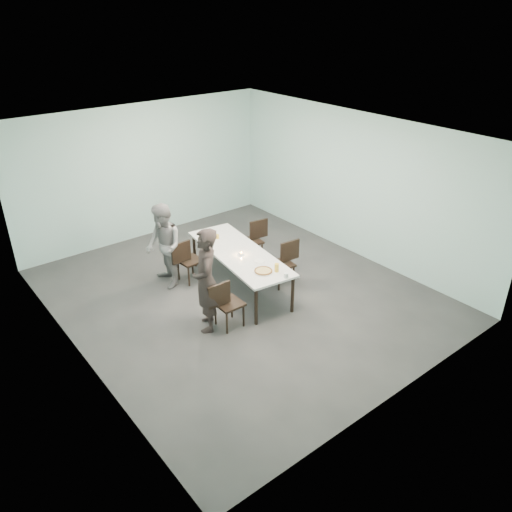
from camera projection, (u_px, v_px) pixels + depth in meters
ground at (239, 294)px, 9.36m from camera, size 7.00×7.00×0.00m
room_shell at (238, 192)px, 8.43m from camera, size 6.02×7.02×3.01m
table at (239, 255)px, 9.27m from camera, size 1.23×2.69×0.75m
chair_near_left at (225, 302)px, 8.19m from camera, size 0.61×0.43×0.87m
chair_far_left at (186, 258)px, 9.56m from camera, size 0.63×0.45×0.87m
chair_near_right at (285, 260)px, 9.50m from camera, size 0.63×0.46×0.87m
chair_far_right at (254, 237)px, 10.40m from camera, size 0.64×0.48×0.87m
diner_near at (206, 280)px, 8.02m from camera, size 0.70×0.78×1.79m
diner_far at (164, 246)px, 9.31m from camera, size 0.74×0.89×1.63m
pizza at (263, 271)px, 8.56m from camera, size 0.34×0.34×0.04m
side_plate at (259, 261)px, 8.92m from camera, size 0.18×0.18×0.01m
beer_glass at (277, 268)px, 8.55m from camera, size 0.08×0.08×0.15m
water_tumbler at (286, 275)px, 8.37m from camera, size 0.08×0.08×0.09m
tealight at (241, 254)px, 9.13m from camera, size 0.06×0.06×0.05m
amber_tumbler at (217, 237)px, 9.76m from camera, size 0.07×0.07×0.08m
menu at (205, 236)px, 9.87m from camera, size 0.33×0.26×0.01m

